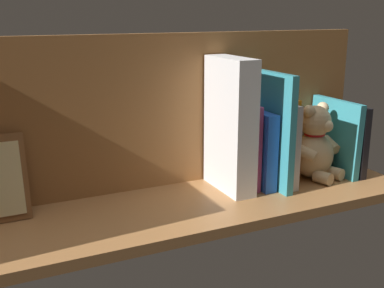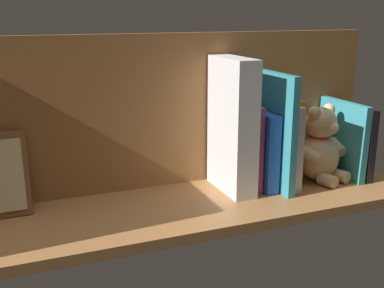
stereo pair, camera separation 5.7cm
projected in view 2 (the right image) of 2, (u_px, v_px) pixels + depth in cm
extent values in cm
cube|color=#9E6B3D|center=(192.00, 206.00, 104.51)|extent=(101.20, 29.15, 2.20)
cube|color=#956132|center=(172.00, 111.00, 110.61)|extent=(101.20, 1.50, 34.76)
cube|color=black|center=(349.00, 140.00, 119.89)|extent=(1.91, 17.01, 17.42)
cube|color=teal|center=(342.00, 138.00, 118.96)|extent=(2.25, 16.99, 18.43)
ellipsoid|color=#D1B284|center=(318.00, 157.00, 116.45)|extent=(12.87, 12.15, 11.07)
sphere|color=#D1B284|center=(321.00, 123.00, 114.22)|extent=(7.61, 7.61, 7.61)
sphere|color=#D1B284|center=(329.00, 110.00, 115.22)|extent=(2.94, 2.94, 2.94)
sphere|color=#D1B284|center=(314.00, 113.00, 111.71)|extent=(2.94, 2.94, 2.94)
sphere|color=beige|center=(332.00, 128.00, 111.98)|extent=(2.94, 2.94, 2.94)
cylinder|color=#D1B284|center=(337.00, 147.00, 118.15)|extent=(2.82, 5.54, 4.09)
cylinder|color=#D1B284|center=(310.00, 155.00, 111.67)|extent=(5.37, 5.89, 4.09)
cylinder|color=#D1B284|center=(340.00, 176.00, 115.57)|extent=(4.06, 4.85, 2.94)
cylinder|color=#D1B284|center=(328.00, 180.00, 112.51)|extent=(4.06, 4.85, 2.94)
torus|color=red|center=(320.00, 135.00, 115.03)|extent=(6.34, 6.34, 0.86)
cube|color=orange|center=(284.00, 139.00, 115.47)|extent=(2.41, 12.15, 19.96)
cube|color=silver|center=(279.00, 143.00, 112.80)|extent=(2.53, 16.17, 19.39)
cube|color=teal|center=(272.00, 130.00, 110.17)|extent=(1.70, 17.92, 26.41)
cube|color=blue|center=(258.00, 148.00, 111.75)|extent=(2.93, 14.79, 17.63)
cube|color=#B23F72|center=(245.00, 145.00, 111.10)|extent=(2.04, 13.37, 19.45)
cube|color=silver|center=(232.00, 126.00, 107.24)|extent=(5.21, 15.43, 29.87)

